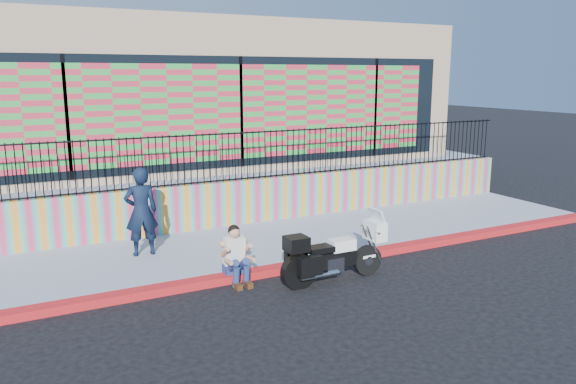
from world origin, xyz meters
TOP-DOWN VIEW (x-y plane):
  - ground at (0.00, 0.00)m, footprint 90.00×90.00m
  - red_curb at (0.00, 0.00)m, footprint 16.00×0.30m
  - sidewalk at (0.00, 1.65)m, footprint 16.00×3.00m
  - mural_wall at (0.00, 3.25)m, footprint 16.00×0.20m
  - metal_fence at (0.00, 3.25)m, footprint 15.80×0.04m
  - elevated_platform at (0.00, 8.35)m, footprint 16.00×10.00m
  - storefront_building at (0.00, 8.13)m, footprint 14.00×8.06m
  - police_motorcycle at (-0.29, -0.87)m, footprint 2.09×0.69m
  - police_officer at (-3.15, 1.90)m, footprint 0.69×0.47m
  - seated_man at (-1.89, -0.14)m, footprint 0.54×0.71m

SIDE VIEW (x-z plane):
  - ground at x=0.00m, z-range 0.00..0.00m
  - red_curb at x=0.00m, z-range 0.00..0.15m
  - sidewalk at x=0.00m, z-range 0.00..0.15m
  - seated_man at x=-1.89m, z-range -0.08..0.98m
  - police_motorcycle at x=-0.29m, z-range -0.11..1.20m
  - elevated_platform at x=0.00m, z-range 0.00..1.25m
  - mural_wall at x=0.00m, z-range 0.15..1.25m
  - police_officer at x=-3.15m, z-range 0.15..1.98m
  - metal_fence at x=0.00m, z-range 1.25..2.45m
  - storefront_building at x=0.00m, z-range 1.25..5.25m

